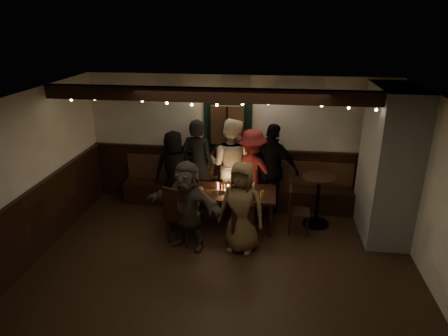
# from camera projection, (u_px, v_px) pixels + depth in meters

# --- Properties ---
(room) EXTENTS (6.02, 5.01, 2.62)m
(room) POSITION_uv_depth(u_px,v_px,m) (293.00, 174.00, 6.93)
(room) COLOR black
(room) RESTS_ON ground
(dining_table) EXTENTS (1.91, 0.82, 0.83)m
(dining_table) POSITION_uv_depth(u_px,v_px,m) (223.00, 194.00, 7.22)
(dining_table) COLOR black
(dining_table) RESTS_ON ground
(chair_near_left) EXTENTS (0.61, 0.61, 1.04)m
(chair_near_left) POSITION_uv_depth(u_px,v_px,m) (179.00, 212.00, 6.64)
(chair_near_left) COLOR black
(chair_near_left) RESTS_ON ground
(chair_near_right) EXTENTS (0.47, 0.47, 0.82)m
(chair_near_right) POSITION_uv_depth(u_px,v_px,m) (241.00, 224.00, 6.50)
(chair_near_right) COLOR black
(chair_near_right) RESTS_ON ground
(chair_end) EXTENTS (0.40, 0.40, 0.84)m
(chair_end) POSITION_uv_depth(u_px,v_px,m) (295.00, 207.00, 7.05)
(chair_end) COLOR black
(chair_end) RESTS_ON ground
(high_top) EXTENTS (0.60, 0.60, 0.96)m
(high_top) POSITION_uv_depth(u_px,v_px,m) (318.00, 194.00, 7.24)
(high_top) COLOR black
(high_top) RESTS_ON ground
(person_a) EXTENTS (0.89, 0.72, 1.57)m
(person_a) POSITION_uv_depth(u_px,v_px,m) (175.00, 170.00, 7.91)
(person_a) COLOR black
(person_a) RESTS_ON ground
(person_b) EXTENTS (0.73, 0.56, 1.81)m
(person_b) POSITION_uv_depth(u_px,v_px,m) (198.00, 164.00, 7.87)
(person_b) COLOR black
(person_b) RESTS_ON ground
(person_c) EXTENTS (1.04, 0.89, 1.85)m
(person_c) POSITION_uv_depth(u_px,v_px,m) (231.00, 165.00, 7.78)
(person_c) COLOR beige
(person_c) RESTS_ON ground
(person_d) EXTENTS (1.18, 0.85, 1.64)m
(person_d) POSITION_uv_depth(u_px,v_px,m) (252.00, 171.00, 7.76)
(person_d) COLOR maroon
(person_d) RESTS_ON ground
(person_e) EXTENTS (1.13, 0.78, 1.78)m
(person_e) POSITION_uv_depth(u_px,v_px,m) (272.00, 169.00, 7.65)
(person_e) COLOR black
(person_e) RESTS_ON ground
(person_f) EXTENTS (1.48, 0.88, 1.52)m
(person_f) POSITION_uv_depth(u_px,v_px,m) (187.00, 205.00, 6.48)
(person_f) COLOR #413A30
(person_f) RESTS_ON ground
(person_g) EXTENTS (0.84, 0.64, 1.54)m
(person_g) POSITION_uv_depth(u_px,v_px,m) (242.00, 207.00, 6.39)
(person_g) COLOR brown
(person_g) RESTS_ON ground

